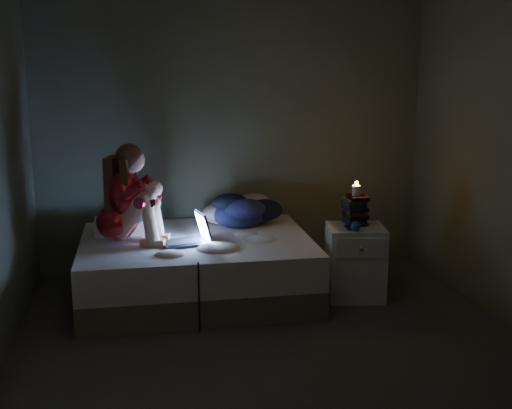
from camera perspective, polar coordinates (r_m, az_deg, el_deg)
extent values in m
cube|color=#292523|center=(4.51, 1.70, -12.89)|extent=(3.60, 3.80, 0.02)
cube|color=#4F5440|center=(5.99, -2.05, 6.53)|extent=(3.60, 0.02, 2.60)
cube|color=#4F5440|center=(2.33, 11.74, -3.42)|extent=(3.60, 0.02, 2.60)
cube|color=beige|center=(5.56, -12.03, -1.86)|extent=(0.41, 0.29, 0.12)
cube|color=silver|center=(5.41, 8.79, -5.08)|extent=(0.51, 0.47, 0.61)
cylinder|color=beige|center=(5.33, 8.88, 1.13)|extent=(0.07, 0.07, 0.08)
cube|color=black|center=(5.25, 8.46, -2.07)|extent=(0.08, 0.15, 0.01)
sphere|color=navy|center=(5.17, 9.10, -1.93)|extent=(0.08, 0.08, 0.08)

